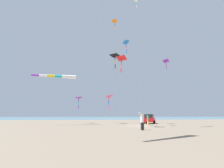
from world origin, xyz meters
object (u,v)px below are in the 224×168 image
object	(u,v)px
kite_windsock_yellow_midlevel	(61,76)
person_child_green_jacket	(148,119)
parked_car	(149,119)
kite_delta_blue_topmost	(126,42)
kite_delta_small_distant	(121,59)
cooler_box	(146,122)
kite_delta_checkered_midright	(115,56)
kite_delta_long_streamer_left	(166,61)
person_adult_flyer	(142,120)
kite_delta_long_streamer_right	(136,1)
kite_delta_green_low_center	(115,22)
kite_delta_teal_far_right	(109,96)
kite_delta_white_trailing	(79,98)

from	to	relation	value
kite_windsock_yellow_midlevel	person_child_green_jacket	bearing A→B (deg)	-98.88
parked_car	kite_delta_blue_topmost	distance (m)	16.35
person_child_green_jacket	kite_delta_blue_topmost	distance (m)	16.10
kite_delta_small_distant	cooler_box	bearing A→B (deg)	-32.34
kite_delta_checkered_midright	kite_delta_long_streamer_left	size ratio (longest dim) A/B	1.45
kite_delta_small_distant	kite_windsock_yellow_midlevel	world-z (taller)	kite_delta_small_distant
person_adult_flyer	kite_delta_long_streamer_right	xyz separation A→B (m)	(5.21, -1.43, 18.67)
person_adult_flyer	kite_delta_green_low_center	bearing A→B (deg)	13.07
parked_car	cooler_box	size ratio (longest dim) A/B	7.48
kite_windsock_yellow_midlevel	kite_delta_checkered_midright	size ratio (longest dim) A/B	1.45
parked_car	kite_delta_green_low_center	bearing A→B (deg)	133.73
kite_delta_long_streamer_right	kite_delta_teal_far_right	distance (m)	18.23
cooler_box	kite_delta_teal_far_right	bearing A→B (deg)	101.35
person_child_green_jacket	kite_delta_checkered_midright	xyz separation A→B (m)	(-2.79, 6.15, 9.99)
kite_delta_small_distant	kite_delta_blue_topmost	distance (m)	11.29
kite_delta_green_low_center	kite_delta_checkered_midright	bearing A→B (deg)	170.47
parked_car	person_child_green_jacket	world-z (taller)	parked_car
kite_delta_white_trailing	kite_delta_long_streamer_left	xyz separation A→B (m)	(-14.13, -12.85, 4.06)
person_child_green_jacket	kite_delta_blue_topmost	bearing A→B (deg)	37.14
cooler_box	kite_delta_long_streamer_left	size ratio (longest dim) A/B	0.06
kite_delta_blue_topmost	kite_windsock_yellow_midlevel	bearing A→B (deg)	95.82
person_adult_flyer	kite_delta_checkered_midright	distance (m)	12.32
cooler_box	kite_delta_long_streamer_left	distance (m)	16.57
kite_delta_long_streamer_right	kite_delta_teal_far_right	world-z (taller)	kite_delta_long_streamer_right
kite_delta_small_distant	kite_delta_green_low_center	world-z (taller)	kite_delta_green_low_center
cooler_box	kite_delta_green_low_center	distance (m)	21.61
kite_delta_white_trailing	cooler_box	bearing A→B (deg)	-91.68
kite_delta_long_streamer_right	kite_delta_checkered_midright	world-z (taller)	kite_delta_long_streamer_right
kite_delta_long_streamer_right	kite_delta_blue_topmost	bearing A→B (deg)	-2.03
kite_delta_checkered_midright	kite_delta_long_streamer_left	world-z (taller)	kite_delta_checkered_midright
cooler_box	kite_delta_white_trailing	bearing A→B (deg)	88.32
person_child_green_jacket	kite_delta_teal_far_right	world-z (taller)	kite_delta_teal_far_right
kite_delta_long_streamer_right	kite_delta_teal_far_right	size ratio (longest dim) A/B	1.73
person_adult_flyer	person_child_green_jacket	bearing A→B (deg)	-24.14
kite_delta_white_trailing	kite_delta_long_streamer_right	bearing A→B (deg)	-145.79
parked_car	kite_delta_long_streamer_left	xyz separation A→B (m)	(-11.22, 1.51, 8.42)
person_adult_flyer	kite_delta_long_streamer_left	bearing A→B (deg)	-51.95
kite_windsock_yellow_midlevel	kite_delta_teal_far_right	xyz separation A→B (m)	(3.89, -9.18, -2.97)
kite_delta_checkered_midright	kite_delta_white_trailing	distance (m)	13.76
cooler_box	kite_delta_long_streamer_right	size ratio (longest dim) A/B	0.03
person_adult_flyer	kite_delta_blue_topmost	size ratio (longest dim) A/B	0.11
kite_delta_checkered_midright	kite_delta_small_distant	bearing A→B (deg)	-166.22
kite_delta_long_streamer_right	kite_delta_green_low_center	xyz separation A→B (m)	(2.03, 3.11, -2.86)
kite_delta_white_trailing	kite_windsock_yellow_midlevel	bearing A→B (deg)	152.80
cooler_box	kite_delta_blue_topmost	distance (m)	17.56
person_child_green_jacket	kite_delta_long_streamer_right	size ratio (longest dim) A/B	0.08
kite_delta_teal_far_right	kite_delta_white_trailing	bearing A→B (deg)	70.74
person_child_green_jacket	kite_delta_teal_far_right	xyz separation A→B (m)	(6.24, 5.85, 4.51)
parked_car	kite_delta_long_streamer_right	bearing A→B (deg)	151.95
kite_delta_blue_topmost	person_adult_flyer	bearing A→B (deg)	172.73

